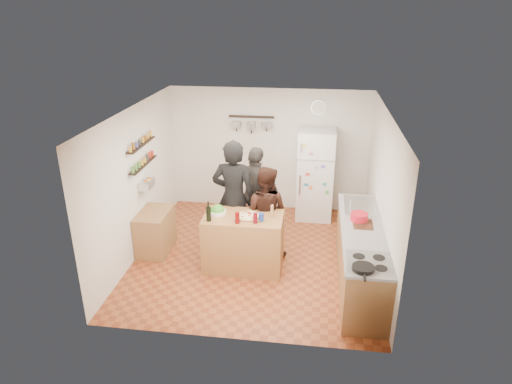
# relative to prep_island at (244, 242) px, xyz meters

# --- Properties ---
(room_shell) EXTENTS (4.20, 4.20, 4.20)m
(room_shell) POSITION_rel_prep_island_xyz_m (0.14, 0.74, 0.79)
(room_shell) COLOR brown
(room_shell) RESTS_ON ground
(prep_island) EXTENTS (1.25, 0.72, 0.91)m
(prep_island) POSITION_rel_prep_island_xyz_m (0.00, 0.00, 0.00)
(prep_island) COLOR olive
(prep_island) RESTS_ON floor
(pizza_board) EXTENTS (0.42, 0.34, 0.02)m
(pizza_board) POSITION_rel_prep_island_xyz_m (0.08, -0.02, 0.47)
(pizza_board) COLOR brown
(pizza_board) RESTS_ON prep_island
(pizza) EXTENTS (0.34, 0.34, 0.02)m
(pizza) POSITION_rel_prep_island_xyz_m (0.08, -0.02, 0.48)
(pizza) COLOR beige
(pizza) RESTS_ON pizza_board
(salad_bowl) EXTENTS (0.28, 0.28, 0.06)m
(salad_bowl) POSITION_rel_prep_island_xyz_m (-0.42, 0.05, 0.48)
(salad_bowl) COLOR silver
(salad_bowl) RESTS_ON prep_island
(wine_bottle) EXTENTS (0.08, 0.08, 0.23)m
(wine_bottle) POSITION_rel_prep_island_xyz_m (-0.50, -0.22, 0.57)
(wine_bottle) COLOR black
(wine_bottle) RESTS_ON prep_island
(wine_glass_near) EXTENTS (0.07, 0.07, 0.17)m
(wine_glass_near) POSITION_rel_prep_island_xyz_m (-0.05, -0.24, 0.54)
(wine_glass_near) COLOR #5F0809
(wine_glass_near) RESTS_ON prep_island
(wine_glass_far) EXTENTS (0.07, 0.07, 0.16)m
(wine_glass_far) POSITION_rel_prep_island_xyz_m (0.22, -0.20, 0.53)
(wine_glass_far) COLOR #570710
(wine_glass_far) RESTS_ON prep_island
(pepper_mill) EXTENTS (0.05, 0.05, 0.16)m
(pepper_mill) POSITION_rel_prep_island_xyz_m (0.45, 0.05, 0.54)
(pepper_mill) COLOR #9F6E43
(pepper_mill) RESTS_ON prep_island
(salt_canister) EXTENTS (0.08, 0.08, 0.13)m
(salt_canister) POSITION_rel_prep_island_xyz_m (0.30, -0.12, 0.52)
(salt_canister) COLOR navy
(salt_canister) RESTS_ON prep_island
(person_left) EXTENTS (0.75, 0.51, 2.00)m
(person_left) POSITION_rel_prep_island_xyz_m (-0.24, 0.51, 0.54)
(person_left) COLOR black
(person_left) RESTS_ON floor
(person_center) EXTENTS (0.88, 0.75, 1.59)m
(person_center) POSITION_rel_prep_island_xyz_m (0.29, 0.45, 0.34)
(person_center) COLOR black
(person_center) RESTS_ON floor
(person_back) EXTENTS (1.10, 0.80, 1.74)m
(person_back) POSITION_rel_prep_island_xyz_m (0.08, 1.00, 0.41)
(person_back) COLOR #302D2B
(person_back) RESTS_ON floor
(counter_run) EXTENTS (0.63, 2.63, 0.90)m
(counter_run) POSITION_rel_prep_island_xyz_m (1.84, -0.20, -0.01)
(counter_run) COLOR #9E7042
(counter_run) RESTS_ON floor
(stove_top) EXTENTS (0.60, 0.62, 0.02)m
(stove_top) POSITION_rel_prep_island_xyz_m (1.84, -1.15, 0.46)
(stove_top) COLOR white
(stove_top) RESTS_ON counter_run
(skillet) EXTENTS (0.28, 0.28, 0.05)m
(skillet) POSITION_rel_prep_island_xyz_m (1.74, -1.35, 0.49)
(skillet) COLOR black
(skillet) RESTS_ON stove_top
(sink) EXTENTS (0.50, 0.80, 0.03)m
(sink) POSITION_rel_prep_island_xyz_m (1.84, 0.65, 0.46)
(sink) COLOR silver
(sink) RESTS_ON counter_run
(cutting_board) EXTENTS (0.30, 0.40, 0.02)m
(cutting_board) POSITION_rel_prep_island_xyz_m (1.84, -0.04, 0.46)
(cutting_board) COLOR brown
(cutting_board) RESTS_ON counter_run
(red_bowl) EXTENTS (0.27, 0.27, 0.11)m
(red_bowl) POSITION_rel_prep_island_xyz_m (1.79, 0.10, 0.52)
(red_bowl) COLOR red
(red_bowl) RESTS_ON counter_run
(fridge) EXTENTS (0.70, 0.68, 1.80)m
(fridge) POSITION_rel_prep_island_xyz_m (1.09, 2.10, 0.45)
(fridge) COLOR white
(fridge) RESTS_ON floor
(wall_clock) EXTENTS (0.30, 0.03, 0.30)m
(wall_clock) POSITION_rel_prep_island_xyz_m (1.09, 2.43, 1.69)
(wall_clock) COLOR silver
(wall_clock) RESTS_ON back_wall
(spice_shelf_lower) EXTENTS (0.12, 1.00, 0.02)m
(spice_shelf_lower) POSITION_rel_prep_island_xyz_m (-1.79, 0.55, 1.04)
(spice_shelf_lower) COLOR black
(spice_shelf_lower) RESTS_ON left_wall
(spice_shelf_upper) EXTENTS (0.12, 1.00, 0.02)m
(spice_shelf_upper) POSITION_rel_prep_island_xyz_m (-1.79, 0.55, 1.40)
(spice_shelf_upper) COLOR black
(spice_shelf_upper) RESTS_ON left_wall
(produce_basket) EXTENTS (0.18, 0.35, 0.14)m
(produce_basket) POSITION_rel_prep_island_xyz_m (-1.76, 0.55, 0.69)
(produce_basket) COLOR silver
(produce_basket) RESTS_ON left_wall
(side_table) EXTENTS (0.50, 0.80, 0.73)m
(side_table) POSITION_rel_prep_island_xyz_m (-1.60, 0.32, -0.09)
(side_table) COLOR #8F5F3C
(side_table) RESTS_ON floor
(pot_rack) EXTENTS (0.90, 0.04, 0.04)m
(pot_rack) POSITION_rel_prep_island_xyz_m (-0.21, 2.35, 1.49)
(pot_rack) COLOR black
(pot_rack) RESTS_ON back_wall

